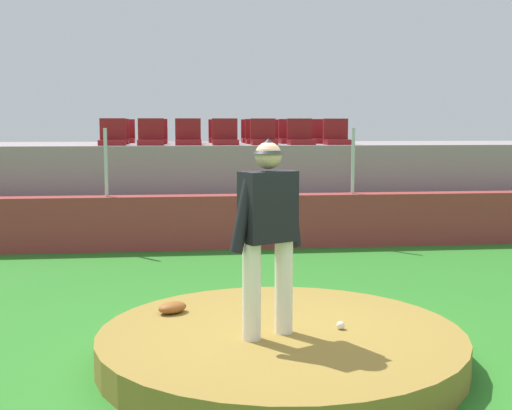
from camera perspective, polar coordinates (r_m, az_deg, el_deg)
name	(u,v)px	position (r m, az deg, el deg)	size (l,w,h in m)	color
ground_plane	(281,360)	(6.15, 2.14, -13.17)	(60.00, 60.00, 0.00)	#2A7423
pitchers_mound	(281,346)	(6.11, 2.15, -11.94)	(3.27, 3.27, 0.28)	olive
pitcher	(268,223)	(5.69, 1.04, -1.55)	(0.69, 0.44, 1.72)	white
baseball	(341,325)	(6.13, 7.26, -10.18)	(0.07, 0.07, 0.07)	white
fielding_glove	(172,308)	(6.63, -7.17, -8.71)	(0.30, 0.20, 0.11)	brown
brick_barrier	(232,221)	(11.50, -2.07, -1.42)	(14.88, 0.40, 0.92)	#953633
fence_post_left	(106,162)	(11.44, -12.74, 3.58)	(0.06, 0.06, 1.15)	silver
fence_post_right	(353,161)	(11.76, 8.31, 3.76)	(0.06, 0.06, 1.15)	silver
bleacher_platform	(223,185)	(13.87, -2.86, 1.69)	(14.39, 3.46, 1.75)	gray
stadium_chair_0	(113,137)	(12.66, -12.19, 5.72)	(0.48, 0.44, 0.50)	maroon
stadium_chair_1	(151,137)	(12.60, -9.00, 5.79)	(0.48, 0.44, 0.50)	maroon
stadium_chair_2	(188,137)	(12.61, -5.84, 5.84)	(0.48, 0.44, 0.50)	maroon
stadium_chair_3	(225,137)	(12.63, -2.66, 5.87)	(0.48, 0.44, 0.50)	maroon
stadium_chair_4	(263,137)	(12.71, 0.64, 5.88)	(0.48, 0.44, 0.50)	maroon
stadium_chair_5	(300,137)	(12.78, 3.82, 5.87)	(0.48, 0.44, 0.50)	maroon
stadium_chair_6	(337,136)	(12.97, 6.92, 5.85)	(0.48, 0.44, 0.50)	maroon
stadium_chair_7	(117,136)	(13.53, -11.86, 5.79)	(0.48, 0.44, 0.50)	maroon
stadium_chair_8	(155,136)	(13.47, -8.65, 5.85)	(0.48, 0.44, 0.50)	maroon
stadium_chair_9	(189,136)	(13.50, -5.80, 5.90)	(0.48, 0.44, 0.50)	maroon
stadium_chair_10	(224,136)	(13.49, -2.77, 5.92)	(0.48, 0.44, 0.50)	maroon
stadium_chair_11	(257,136)	(13.59, 0.12, 5.94)	(0.48, 0.44, 0.50)	maroon
stadium_chair_12	(291,136)	(13.71, 3.01, 5.93)	(0.48, 0.44, 0.50)	maroon
stadium_chair_13	(324,136)	(13.83, 5.84, 5.91)	(0.48, 0.44, 0.50)	maroon
stadium_chair_14	(123,136)	(14.45, -11.31, 5.85)	(0.48, 0.44, 0.50)	maroon
stadium_chair_15	(156,136)	(14.40, -8.55, 5.91)	(0.48, 0.44, 0.50)	maroon
stadium_chair_16	(189,135)	(14.37, -5.74, 5.95)	(0.48, 0.44, 0.50)	maroon
stadium_chair_17	(220,135)	(14.39, -3.11, 5.97)	(0.48, 0.44, 0.50)	maroon
stadium_chair_18	(253,135)	(14.45, -0.29, 5.98)	(0.48, 0.44, 0.50)	maroon
stadium_chair_19	(284,135)	(14.59, 2.38, 5.99)	(0.48, 0.44, 0.50)	maroon
stadium_chair_20	(316,135)	(14.68, 5.13, 5.97)	(0.48, 0.44, 0.50)	maroon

